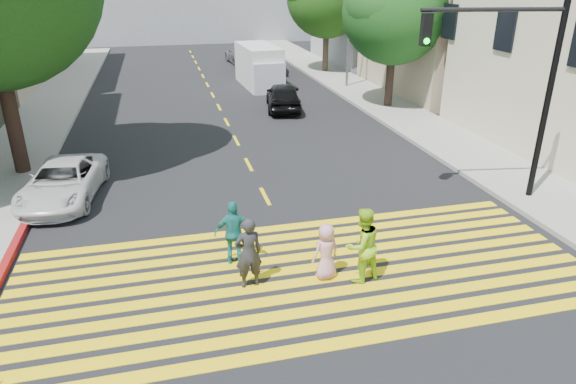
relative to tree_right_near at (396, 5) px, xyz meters
name	(u,v)px	position (x,y,z in m)	size (l,w,h in m)	color
ground	(322,307)	(-8.59, -15.75, -5.07)	(120.00, 120.00, 0.00)	black
sidewalk_left	(58,98)	(-17.09, 6.25, -4.99)	(3.00, 40.00, 0.15)	gray
sidewalk_right	(393,110)	(-0.09, -0.75, -4.99)	(3.00, 60.00, 0.15)	gray
curb_red	(29,217)	(-15.49, -9.75, -4.99)	(0.20, 8.00, 0.16)	maroon
crosswalk	(306,275)	(-8.59, -14.47, -5.06)	(13.40, 5.30, 0.01)	yellow
lane_line	(210,90)	(-8.59, 6.75, -5.06)	(0.12, 34.40, 0.01)	yellow
building_right_tan	(475,1)	(6.41, 3.25, -0.07)	(10.00, 10.00, 10.00)	tan
tree_right_near	(396,5)	(0.00, 0.00, 0.00)	(6.34, 6.17, 7.49)	black
pedestrian_man	(248,253)	(-9.94, -14.58, -4.22)	(0.62, 0.40, 1.69)	#26262C
pedestrian_woman	(362,245)	(-7.42, -14.95, -4.17)	(0.87, 0.68, 1.79)	#9AD61F
pedestrian_child	(326,252)	(-8.17, -14.66, -4.39)	(0.66, 0.43, 1.35)	pink
pedestrian_extra	(234,233)	(-10.10, -13.50, -4.25)	(0.95, 0.40, 1.62)	#1D7878
white_sedan	(63,182)	(-14.66, -8.48, -4.47)	(1.98, 4.29, 1.19)	silver
dark_car_near	(283,96)	(-5.43, 0.93, -4.37)	(1.66, 4.12, 1.40)	black
silver_car	(242,55)	(-5.14, 15.72, -4.38)	(1.93, 4.76, 1.38)	gray
dark_car_parked	(274,64)	(-3.65, 11.22, -4.44)	(1.33, 3.80, 1.25)	black
white_van	(260,67)	(-5.45, 6.95, -3.91)	(2.20, 5.27, 2.44)	silver
traffic_signal	(515,74)	(-1.75, -11.76, -1.18)	(4.06, 0.89, 6.01)	black
street_lamp	(347,3)	(-0.61, 5.15, -0.15)	(1.94, 0.50, 8.57)	slate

